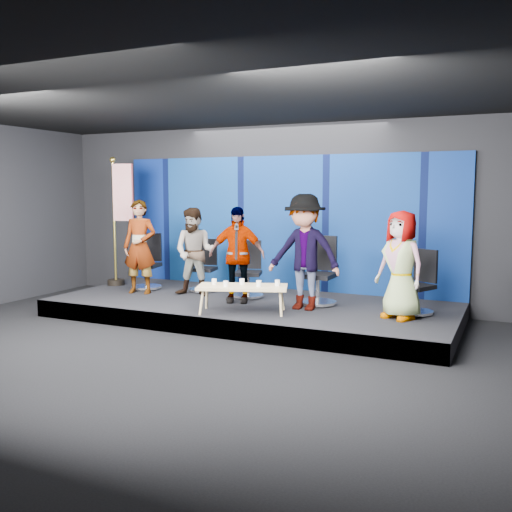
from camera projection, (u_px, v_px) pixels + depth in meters
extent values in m
plane|color=black|center=(173.00, 355.00, 7.79)|extent=(10.00, 10.00, 0.00)
cube|color=black|center=(283.00, 215.00, 11.20)|extent=(10.00, 0.02, 3.50)
cube|color=black|center=(169.00, 92.00, 7.39)|extent=(10.00, 8.00, 0.02)
cube|color=black|center=(251.00, 309.00, 10.03)|extent=(7.00, 3.00, 0.30)
cube|color=#071557|center=(282.00, 223.00, 11.17)|extent=(7.00, 0.08, 2.60)
cylinder|color=silver|center=(146.00, 287.00, 11.23)|extent=(0.72, 0.72, 0.06)
cylinder|color=silver|center=(146.00, 276.00, 11.20)|extent=(0.07, 0.07, 0.41)
cube|color=black|center=(146.00, 265.00, 11.18)|extent=(0.58, 0.58, 0.07)
cube|color=black|center=(151.00, 247.00, 11.38)|extent=(0.45, 0.14, 0.56)
imported|color=black|center=(140.00, 247.00, 10.68)|extent=(0.71, 0.54, 1.76)
cylinder|color=silver|center=(203.00, 290.00, 10.96)|extent=(0.66, 0.66, 0.06)
cylinder|color=silver|center=(203.00, 279.00, 10.94)|extent=(0.07, 0.07, 0.38)
cube|color=black|center=(203.00, 269.00, 10.92)|extent=(0.52, 0.52, 0.07)
cube|color=black|center=(207.00, 252.00, 11.10)|extent=(0.41, 0.12, 0.52)
imported|color=black|center=(195.00, 252.00, 10.44)|extent=(0.89, 0.75, 1.62)
cylinder|color=silver|center=(248.00, 296.00, 10.34)|extent=(0.72, 0.72, 0.06)
cylinder|color=silver|center=(248.00, 284.00, 10.32)|extent=(0.07, 0.07, 0.38)
cube|color=black|center=(248.00, 273.00, 10.29)|extent=(0.58, 0.58, 0.07)
cube|color=black|center=(250.00, 254.00, 10.48)|extent=(0.42, 0.17, 0.53)
imported|color=black|center=(237.00, 255.00, 9.84)|extent=(1.05, 0.67, 1.66)
cylinder|color=silver|center=(318.00, 303.00, 9.69)|extent=(0.67, 0.67, 0.07)
cylinder|color=silver|center=(318.00, 288.00, 9.66)|extent=(0.08, 0.08, 0.44)
cube|color=black|center=(318.00, 276.00, 9.63)|extent=(0.54, 0.54, 0.08)
cube|color=black|center=(323.00, 253.00, 9.82)|extent=(0.48, 0.07, 0.60)
imported|color=black|center=(304.00, 252.00, 9.22)|extent=(1.23, 0.73, 1.88)
cylinder|color=silver|center=(415.00, 312.00, 8.96)|extent=(0.77, 0.77, 0.06)
cylinder|color=silver|center=(416.00, 299.00, 8.93)|extent=(0.07, 0.07, 0.38)
cube|color=black|center=(416.00, 287.00, 8.91)|extent=(0.61, 0.61, 0.07)
cube|color=black|center=(426.00, 266.00, 9.02)|extent=(0.39, 0.23, 0.52)
imported|color=black|center=(401.00, 265.00, 8.56)|extent=(0.95, 0.83, 1.64)
cube|color=tan|center=(242.00, 287.00, 9.02)|extent=(1.53, 1.04, 0.04)
cylinder|color=tan|center=(201.00, 303.00, 8.87)|extent=(0.04, 0.04, 0.39)
cylinder|color=tan|center=(207.00, 297.00, 9.33)|extent=(0.04, 0.04, 0.39)
cylinder|color=tan|center=(281.00, 304.00, 8.76)|extent=(0.04, 0.04, 0.39)
cylinder|color=tan|center=(282.00, 298.00, 9.22)|extent=(0.04, 0.04, 0.39)
cylinder|color=white|center=(214.00, 282.00, 9.13)|extent=(0.08, 0.08, 0.09)
cylinder|color=white|center=(226.00, 284.00, 8.93)|extent=(0.08, 0.08, 0.09)
cylinder|color=white|center=(242.00, 282.00, 9.13)|extent=(0.08, 0.08, 0.09)
cylinder|color=white|center=(259.00, 283.00, 8.94)|extent=(0.08, 0.08, 0.10)
cylinder|color=white|center=(277.00, 283.00, 8.99)|extent=(0.08, 0.08, 0.09)
cylinder|color=black|center=(116.00, 282.00, 11.70)|extent=(0.35, 0.35, 0.11)
cylinder|color=gold|center=(114.00, 222.00, 11.56)|extent=(0.05, 0.05, 2.38)
sphere|color=gold|center=(113.00, 160.00, 11.42)|extent=(0.12, 0.12, 0.12)
cube|color=#A21220|center=(123.00, 192.00, 11.42)|extent=(0.42, 0.15, 1.13)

